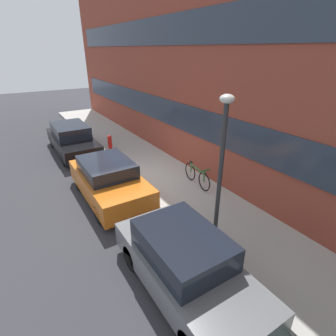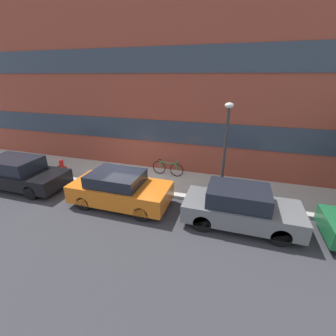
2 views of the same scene
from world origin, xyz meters
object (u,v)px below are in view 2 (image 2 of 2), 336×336
bicycle (168,168)px  parked_car_grey (240,207)px  parked_car_orange (120,189)px  fire_hydrant (62,167)px  lamp_post (226,141)px  parked_car_black (18,173)px

bicycle → parked_car_grey: bearing=-36.1°
parked_car_orange → fire_hydrant: size_ratio=4.87×
fire_hydrant → lamp_post: size_ratio=0.21×
parked_car_grey → bicycle: (-3.47, 2.98, -0.17)m
bicycle → lamp_post: (2.72, -1.49, 2.01)m
parked_car_black → bicycle: bearing=25.7°
parked_car_black → fire_hydrant: (1.05, 1.54, -0.17)m
parked_car_black → parked_car_grey: parked_car_black is taller
parked_car_black → lamp_post: bearing=9.5°
fire_hydrant → bicycle: bearing=15.7°
parked_car_black → parked_car_orange: size_ratio=1.14×
parked_car_black → parked_car_grey: (9.65, 0.00, -0.01)m
bicycle → fire_hydrant: bearing=-159.7°
parked_car_grey → fire_hydrant: 8.74m
parked_car_black → lamp_post: lamp_post is taller
fire_hydrant → bicycle: (5.14, 1.44, -0.01)m
parked_car_grey → lamp_post: 2.48m
lamp_post → parked_car_black: bearing=-170.5°
parked_car_orange → lamp_post: bearing=21.6°
parked_car_black → bicycle: (6.18, 2.98, -0.17)m
parked_car_orange → fire_hydrant: 4.37m
parked_car_black → parked_car_orange: 5.14m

